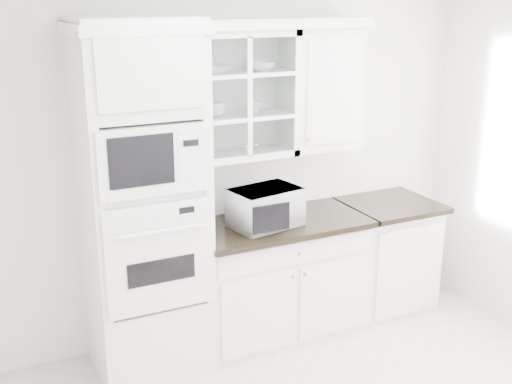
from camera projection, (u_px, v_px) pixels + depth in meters
room_shell at (321, 137)px, 3.52m from camera, size 4.00×3.50×2.70m
oven_column at (143, 204)px, 4.23m from camera, size 0.76×0.68×2.40m
base_cabinet_run at (278, 276)px, 4.91m from camera, size 1.32×0.67×0.92m
extra_base_cabinet at (385, 254)px, 5.32m from camera, size 0.72×0.67×0.92m
upper_cabinet_glass at (240, 95)px, 4.51m from camera, size 0.80×0.33×0.90m
upper_cabinet_solid at (322, 89)px, 4.79m from camera, size 0.55×0.33×0.90m
crown_molding at (226, 24)px, 4.30m from camera, size 2.14×0.38×0.07m
countertop_microwave at (264, 207)px, 4.62m from camera, size 0.55×0.48×0.28m
bowl_a at (212, 69)px, 4.38m from camera, size 0.25×0.25×0.06m
bowl_b at (260, 66)px, 4.51m from camera, size 0.21×0.21×0.06m
cup_a at (216, 110)px, 4.44m from camera, size 0.16×0.16×0.10m
cup_b at (254, 107)px, 4.60m from camera, size 0.10×0.10×0.08m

